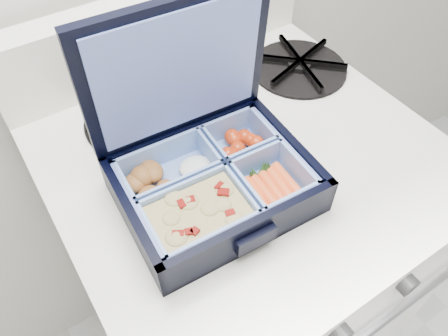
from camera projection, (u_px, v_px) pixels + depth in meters
stove at (235, 276)px, 0.93m from camera, size 0.54×0.54×0.80m
bento_box at (215, 184)px, 0.55m from camera, size 0.24×0.20×0.06m
burner_grate at (299, 64)px, 0.74m from camera, size 0.20×0.20×0.02m
burner_grate_rear at (136, 117)px, 0.65m from camera, size 0.16×0.16×0.02m
fork at (212, 107)px, 0.68m from camera, size 0.06×0.18×0.01m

